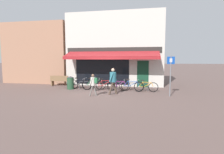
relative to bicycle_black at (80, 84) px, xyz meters
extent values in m
plane|color=brown|center=(1.73, -1.03, -0.38)|extent=(160.00, 160.00, 0.00)
cube|color=beige|center=(2.09, 3.49, 2.67)|extent=(8.18, 3.00, 6.11)
cube|color=black|center=(1.19, 1.97, 0.87)|extent=(4.50, 0.04, 2.20)
cube|color=#143D28|center=(4.54, 1.97, 0.67)|extent=(0.90, 0.04, 2.10)
cube|color=#282623|center=(2.09, 1.97, 2.57)|extent=(7.77, 0.06, 0.44)
cube|color=maroon|center=(2.09, 1.27, 2.24)|extent=(7.36, 1.44, 0.50)
cube|color=maroon|center=(2.09, 0.56, 1.92)|extent=(7.36, 0.03, 0.20)
cube|color=#9E7056|center=(-5.31, 3.99, 2.39)|extent=(6.21, 4.00, 5.55)
cylinder|color=#47494F|center=(2.40, 0.21, 0.17)|extent=(5.14, 0.04, 0.04)
cylinder|color=#47494F|center=(-0.12, 0.21, -0.11)|extent=(0.04, 0.04, 0.55)
cylinder|color=#47494F|center=(4.92, 0.21, -0.11)|extent=(0.04, 0.04, 0.55)
torus|color=black|center=(0.55, -0.13, -0.03)|extent=(0.73, 0.29, 0.72)
cylinder|color=#9E9EA3|center=(0.55, -0.13, -0.03)|extent=(0.08, 0.08, 0.08)
torus|color=black|center=(-0.54, 0.13, -0.03)|extent=(0.73, 0.29, 0.72)
cylinder|color=#9E9EA3|center=(-0.54, 0.13, -0.03)|extent=(0.08, 0.08, 0.08)
cylinder|color=black|center=(0.13, -0.05, 0.13)|extent=(0.60, 0.22, 0.38)
cylinder|color=black|center=(0.09, -0.06, 0.32)|extent=(0.68, 0.19, 0.05)
cylinder|color=black|center=(-0.20, 0.03, 0.14)|extent=(0.13, 0.06, 0.38)
cylinder|color=black|center=(-0.35, 0.09, -0.04)|extent=(0.39, 0.12, 0.05)
cylinder|color=black|center=(-0.39, 0.08, 0.15)|extent=(0.33, 0.15, 0.37)
cylinder|color=black|center=(0.48, -0.13, 0.14)|extent=(0.16, 0.04, 0.35)
cylinder|color=#9E9EA3|center=(-0.26, 0.02, 0.37)|extent=(0.06, 0.03, 0.11)
cube|color=black|center=(-0.28, 0.02, 0.44)|extent=(0.26, 0.16, 0.06)
cylinder|color=#9E9EA3|center=(0.42, -0.15, 0.38)|extent=(0.04, 0.05, 0.14)
cylinder|color=#9E9EA3|center=(0.42, -0.15, 0.45)|extent=(0.15, 0.51, 0.08)
torus|color=black|center=(1.55, 0.11, -0.02)|extent=(0.74, 0.32, 0.73)
cylinder|color=#9E9EA3|center=(1.55, 0.11, -0.02)|extent=(0.09, 0.08, 0.08)
torus|color=black|center=(0.59, -0.17, -0.02)|extent=(0.74, 0.32, 0.73)
cylinder|color=#9E9EA3|center=(0.59, -0.17, -0.02)|extent=(0.09, 0.08, 0.08)
cylinder|color=#23703D|center=(1.19, -0.01, 0.14)|extent=(0.55, 0.15, 0.39)
cylinder|color=#23703D|center=(1.16, -0.04, 0.33)|extent=(0.60, 0.20, 0.05)
cylinder|color=#23703D|center=(0.90, -0.10, 0.15)|extent=(0.11, 0.11, 0.38)
cylinder|color=#23703D|center=(0.76, -0.12, -0.03)|extent=(0.35, 0.13, 0.05)
cylinder|color=#23703D|center=(0.73, -0.15, 0.16)|extent=(0.31, 0.08, 0.38)
cylinder|color=#23703D|center=(1.51, 0.08, 0.15)|extent=(0.14, 0.11, 0.35)
cylinder|color=#9E9EA3|center=(0.85, -0.14, 0.39)|extent=(0.06, 0.05, 0.11)
cube|color=black|center=(0.84, -0.15, 0.46)|extent=(0.26, 0.17, 0.06)
cylinder|color=#9E9EA3|center=(1.46, 0.04, 0.39)|extent=(0.04, 0.05, 0.14)
cylinder|color=#9E9EA3|center=(1.46, 0.03, 0.46)|extent=(0.17, 0.51, 0.08)
torus|color=black|center=(2.39, 0.29, -0.03)|extent=(0.66, 0.39, 0.70)
cylinder|color=#9E9EA3|center=(2.39, 0.29, -0.03)|extent=(0.09, 0.09, 0.07)
torus|color=black|center=(1.40, -0.23, -0.03)|extent=(0.66, 0.39, 0.70)
cylinder|color=#9E9EA3|center=(1.40, -0.23, -0.03)|extent=(0.09, 0.09, 0.07)
cylinder|color=#B21E1E|center=(2.01, 0.09, 0.12)|extent=(0.57, 0.30, 0.38)
cylinder|color=#B21E1E|center=(1.98, 0.06, 0.30)|extent=(0.63, 0.35, 0.05)
cylinder|color=#B21E1E|center=(1.71, -0.07, 0.13)|extent=(0.11, 0.10, 0.37)
cylinder|color=#B21E1E|center=(1.57, -0.14, -0.04)|extent=(0.36, 0.21, 0.05)
cylinder|color=#B21E1E|center=(1.54, -0.16, 0.14)|extent=(0.32, 0.17, 0.37)
cylinder|color=#B21E1E|center=(2.34, 0.25, 0.13)|extent=(0.15, 0.12, 0.34)
cylinder|color=#9E9EA3|center=(1.66, -0.11, 0.36)|extent=(0.06, 0.05, 0.11)
cube|color=black|center=(1.65, -0.12, 0.43)|extent=(0.26, 0.20, 0.05)
cylinder|color=#9E9EA3|center=(2.29, 0.22, 0.37)|extent=(0.04, 0.04, 0.14)
cylinder|color=#9E9EA3|center=(2.29, 0.21, 0.44)|extent=(0.26, 0.47, 0.05)
torus|color=black|center=(3.39, 0.10, -0.05)|extent=(0.67, 0.25, 0.68)
cylinder|color=#9E9EA3|center=(3.39, 0.10, -0.05)|extent=(0.08, 0.08, 0.07)
torus|color=black|center=(2.42, -0.16, -0.05)|extent=(0.67, 0.25, 0.68)
cylinder|color=#9E9EA3|center=(2.42, -0.16, -0.05)|extent=(0.08, 0.08, 0.07)
cylinder|color=#892D7A|center=(3.02, 0.01, 0.10)|extent=(0.54, 0.19, 0.36)
cylinder|color=#892D7A|center=(2.98, 0.01, 0.28)|extent=(0.61, 0.19, 0.05)
cylinder|color=#892D7A|center=(2.72, -0.07, 0.11)|extent=(0.11, 0.03, 0.35)
cylinder|color=#892D7A|center=(2.59, -0.11, -0.06)|extent=(0.35, 0.12, 0.05)
cylinder|color=#892D7A|center=(2.55, -0.11, 0.12)|extent=(0.30, 0.13, 0.35)
cylinder|color=#892D7A|center=(3.33, 0.09, 0.11)|extent=(0.15, 0.05, 0.33)
cylinder|color=#9E9EA3|center=(2.66, -0.07, 0.33)|extent=(0.05, 0.03, 0.11)
cube|color=black|center=(2.65, -0.07, 0.40)|extent=(0.26, 0.16, 0.06)
cylinder|color=#9E9EA3|center=(3.27, 0.09, 0.34)|extent=(0.03, 0.04, 0.14)
cylinder|color=#9E9EA3|center=(3.27, 0.09, 0.41)|extent=(0.16, 0.51, 0.05)
torus|color=black|center=(4.32, -0.14, -0.03)|extent=(0.71, 0.26, 0.70)
cylinder|color=#9E9EA3|center=(4.32, -0.14, -0.03)|extent=(0.08, 0.08, 0.08)
torus|color=black|center=(3.25, 0.09, -0.03)|extent=(0.71, 0.26, 0.70)
cylinder|color=#9E9EA3|center=(3.25, 0.09, -0.03)|extent=(0.08, 0.08, 0.08)
cylinder|color=#1E4793|center=(3.91, -0.04, 0.12)|extent=(0.61, 0.13, 0.38)
cylinder|color=#1E4793|center=(3.88, -0.01, 0.30)|extent=(0.67, 0.18, 0.05)
cylinder|color=#1E4793|center=(3.58, 0.04, 0.13)|extent=(0.12, 0.10, 0.37)
cylinder|color=#1E4793|center=(3.43, 0.05, -0.04)|extent=(0.38, 0.12, 0.05)
cylinder|color=#1E4793|center=(3.40, 0.08, 0.14)|extent=(0.33, 0.07, 0.37)
cylinder|color=#1E4793|center=(4.26, -0.11, 0.13)|extent=(0.15, 0.10, 0.34)
cylinder|color=#9E9EA3|center=(3.53, 0.07, 0.36)|extent=(0.06, 0.05, 0.11)
cube|color=black|center=(3.52, 0.08, 0.43)|extent=(0.26, 0.15, 0.06)
cylinder|color=#9E9EA3|center=(4.21, -0.08, 0.36)|extent=(0.03, 0.04, 0.14)
cylinder|color=#9E9EA3|center=(4.21, -0.07, 0.43)|extent=(0.13, 0.51, 0.08)
torus|color=black|center=(5.28, -0.09, -0.05)|extent=(0.67, 0.15, 0.66)
cylinder|color=#9E9EA3|center=(5.28, -0.09, -0.05)|extent=(0.08, 0.07, 0.07)
torus|color=black|center=(4.30, 0.02, -0.05)|extent=(0.67, 0.15, 0.66)
cylinder|color=#9E9EA3|center=(4.30, 0.02, -0.05)|extent=(0.08, 0.07, 0.07)
cylinder|color=orange|center=(4.91, -0.04, 0.09)|extent=(0.55, 0.08, 0.35)
cylinder|color=orange|center=(4.87, -0.03, 0.26)|extent=(0.61, 0.10, 0.05)
cylinder|color=orange|center=(4.61, 0.00, 0.10)|extent=(0.11, 0.07, 0.35)
cylinder|color=orange|center=(4.47, 0.00, -0.06)|extent=(0.35, 0.07, 0.05)
cylinder|color=orange|center=(4.44, 0.02, 0.11)|extent=(0.30, 0.05, 0.35)
cylinder|color=orange|center=(5.22, -0.07, 0.10)|extent=(0.15, 0.07, 0.32)
cylinder|color=#9E9EA3|center=(4.56, 0.01, 0.32)|extent=(0.06, 0.04, 0.11)
cube|color=black|center=(4.54, 0.02, 0.39)|extent=(0.25, 0.13, 0.06)
cylinder|color=#9E9EA3|center=(5.17, -0.06, 0.32)|extent=(0.03, 0.04, 0.14)
cylinder|color=#9E9EA3|center=(5.17, -0.05, 0.39)|extent=(0.08, 0.52, 0.05)
cylinder|color=#47382D|center=(2.63, -1.48, 0.01)|extent=(0.37, 0.16, 0.82)
cylinder|color=#47382D|center=(2.83, -1.24, 0.01)|extent=(0.37, 0.16, 0.82)
cylinder|color=#286675|center=(2.73, -1.36, 0.72)|extent=(0.44, 0.44, 0.62)
sphere|color=tan|center=(2.73, -1.36, 1.16)|extent=(0.21, 0.21, 0.21)
cylinder|color=#286675|center=(2.80, -1.12, 0.72)|extent=(0.31, 0.22, 0.56)
cylinder|color=#286675|center=(2.66, -1.60, 0.72)|extent=(0.31, 0.22, 0.56)
cylinder|color=slate|center=(1.53, -2.14, -0.07)|extent=(0.27, 0.10, 0.66)
cylinder|color=slate|center=(1.73, -2.00, -0.07)|extent=(0.27, 0.10, 0.66)
cylinder|color=beige|center=(1.63, -2.07, 0.50)|extent=(0.28, 0.28, 0.50)
sphere|color=brown|center=(1.63, -2.07, 0.87)|extent=(0.17, 0.17, 0.17)
cylinder|color=beige|center=(1.71, -1.91, 0.50)|extent=(0.23, 0.12, 0.45)
cylinder|color=beige|center=(1.55, -2.22, 0.50)|extent=(0.23, 0.12, 0.45)
cube|color=#23663D|center=(1.84, -2.08, 0.56)|extent=(0.15, 0.24, 0.30)
cylinder|color=#23472D|center=(-0.73, -0.04, 0.05)|extent=(0.50, 0.50, 0.87)
cone|color=#33353A|center=(-0.73, -0.04, 0.54)|extent=(0.50, 0.50, 0.10)
cylinder|color=slate|center=(6.19, -1.33, 0.83)|extent=(0.07, 0.07, 2.43)
cube|color=#14429E|center=(6.19, -1.34, 1.77)|extent=(0.44, 0.02, 0.44)
cube|color=white|center=(6.19, -1.35, 1.77)|extent=(0.14, 0.01, 0.22)
cube|color=brown|center=(-2.21, 1.28, 0.07)|extent=(1.61, 0.46, 0.06)
cube|color=brown|center=(-2.21, 1.09, 0.29)|extent=(1.60, 0.07, 0.40)
cube|color=brown|center=(-2.93, 1.29, -0.16)|extent=(0.08, 0.35, 0.45)
cube|color=brown|center=(-1.49, 1.27, -0.16)|extent=(0.08, 0.35, 0.45)
camera|label=1|loc=(4.69, -12.09, 1.84)|focal=28.00mm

